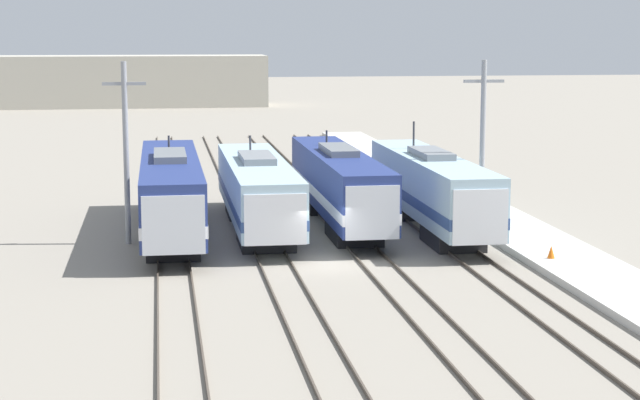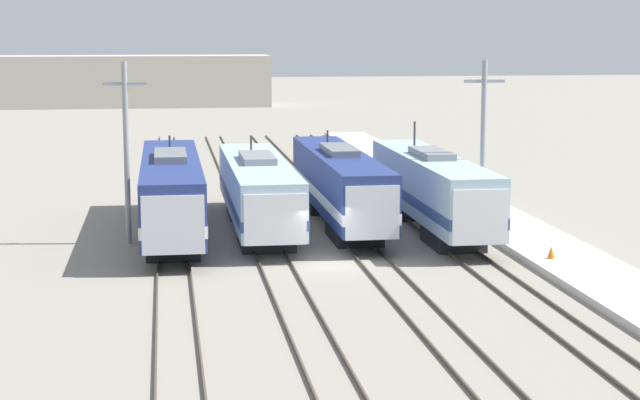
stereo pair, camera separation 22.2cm
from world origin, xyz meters
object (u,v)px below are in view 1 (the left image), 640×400
Objects in this scene: locomotive_center_right at (340,186)px; catenary_tower_left at (126,149)px; locomotive_center_left at (258,192)px; traffic_cone at (551,252)px; catenary_tower_right at (482,143)px; locomotive_far_right at (433,190)px; locomotive_far_left at (171,194)px.

catenary_tower_left is at bearing -163.48° from locomotive_center_right.
locomotive_center_left reaches higher than traffic_cone.
catenary_tower_right is at bearing 0.00° from catenary_tower_left.
locomotive_far_right is (4.57, -2.38, 0.00)m from locomotive_center_right.
locomotive_center_right is 1.06× the size of locomotive_far_right.
catenary_tower_right is at bearing -11.81° from locomotive_center_left.
catenary_tower_right is 8.99m from traffic_cone.
locomotive_center_right is 8.10m from catenary_tower_right.
locomotive_far_left is 19.42m from traffic_cone.
catenary_tower_right is at bearing 96.35° from traffic_cone.
locomotive_center_left is 31.47× the size of traffic_cone.
locomotive_far_left is at bearing 34.16° from catenary_tower_left.
locomotive_far_right is at bearing -2.05° from locomotive_far_left.
catenary_tower_left is 1.00× the size of catenary_tower_right.
locomotive_center_left is 4.67m from locomotive_center_right.
catenary_tower_right reaches higher than traffic_cone.
locomotive_center_right is (9.14, 1.89, -0.03)m from locomotive_far_left.
locomotive_center_left is 2.00× the size of catenary_tower_right.
locomotive_far_right is 1.99× the size of catenary_tower_right.
catenary_tower_left reaches higher than locomotive_center_right.
traffic_cone is (12.36, -10.32, -1.47)m from locomotive_center_left.
catenary_tower_right is at bearing -5.21° from locomotive_far_left.
locomotive_center_right reaches higher than locomotive_center_left.
locomotive_far_left is at bearing 174.79° from catenary_tower_right.
catenary_tower_right is (6.90, -3.35, 2.58)m from locomotive_center_right.
locomotive_far_left is at bearing -168.33° from locomotive_center_right.
locomotive_center_left is 16.17m from traffic_cone.
locomotive_far_left is 33.51× the size of traffic_cone.
catenary_tower_right is at bearing -22.59° from locomotive_far_right.
catenary_tower_left reaches higher than locomotive_far_right.
locomotive_far_left is at bearing 177.95° from locomotive_far_right.
locomotive_far_right is 16.10m from catenary_tower_left.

